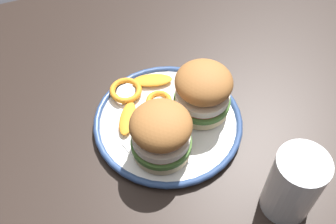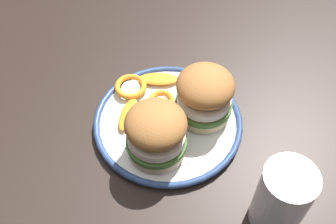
% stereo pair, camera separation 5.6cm
% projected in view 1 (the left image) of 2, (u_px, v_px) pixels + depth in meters
% --- Properties ---
extents(dining_table, '(1.37, 1.00, 0.76)m').
position_uv_depth(dining_table, '(137.00, 172.00, 0.80)').
color(dining_table, black).
rests_on(dining_table, ground).
extents(dinner_plate, '(0.27, 0.27, 0.02)m').
position_uv_depth(dinner_plate, '(168.00, 122.00, 0.75)').
color(dinner_plate, white).
rests_on(dinner_plate, dining_table).
extents(sandwich_half_left, '(0.14, 0.14, 0.10)m').
position_uv_depth(sandwich_half_left, '(203.00, 91.00, 0.72)').
color(sandwich_half_left, beige).
rests_on(sandwich_half_left, dinner_plate).
extents(sandwich_half_right, '(0.14, 0.14, 0.10)m').
position_uv_depth(sandwich_half_right, '(161.00, 133.00, 0.67)').
color(sandwich_half_right, beige).
rests_on(sandwich_half_right, dinner_plate).
extents(orange_peel_curled, '(0.08, 0.08, 0.01)m').
position_uv_depth(orange_peel_curled, '(126.00, 90.00, 0.78)').
color(orange_peel_curled, orange).
rests_on(orange_peel_curled, dinner_plate).
extents(orange_peel_strip_long, '(0.08, 0.05, 0.01)m').
position_uv_depth(orange_peel_strip_long, '(152.00, 80.00, 0.80)').
color(orange_peel_strip_long, orange).
rests_on(orange_peel_strip_long, dinner_plate).
extents(orange_peel_strip_short, '(0.06, 0.08, 0.01)m').
position_uv_depth(orange_peel_strip_short, '(128.00, 118.00, 0.74)').
color(orange_peel_strip_short, orange).
rests_on(orange_peel_strip_short, dinner_plate).
extents(orange_peel_small_curl, '(0.06, 0.06, 0.01)m').
position_uv_depth(orange_peel_small_curl, '(159.00, 101.00, 0.77)').
color(orange_peel_small_curl, orange).
rests_on(orange_peel_small_curl, dinner_plate).
extents(drinking_glass, '(0.08, 0.08, 0.13)m').
position_uv_depth(drinking_glass, '(292.00, 188.00, 0.62)').
color(drinking_glass, white).
rests_on(drinking_glass, dining_table).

